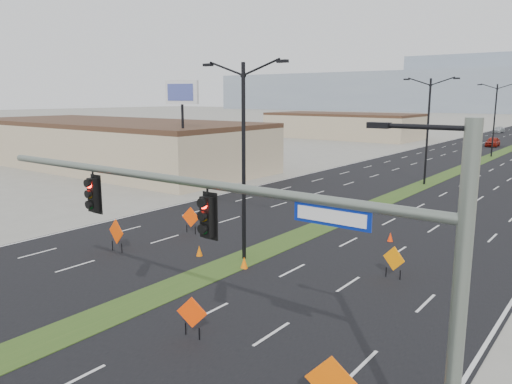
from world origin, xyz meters
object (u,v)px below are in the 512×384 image
Objects in this scene: construction_sign_4 at (331,383)px; cone_2 at (390,237)px; pole_sign_west at (182,100)px; construction_sign_5 at (394,260)px; car_left at (493,142)px; cone_0 at (244,263)px; construction_sign_1 at (116,233)px; cone_3 at (317,205)px; streetlight_0 at (244,156)px; construction_sign_2 at (191,218)px; signal_mast at (264,244)px; streetlight_1 at (428,128)px; construction_sign_3 at (192,314)px; cone_1 at (199,251)px; car_far at (499,130)px; streetlight_2 at (495,118)px.

cone_2 is (-5.12, 16.64, -0.81)m from construction_sign_4.
construction_sign_5 is at bearing -41.22° from pole_sign_west.
car_left reaches higher than cone_0.
construction_sign_1 is 3.05× the size of cone_3.
streetlight_0 is 6.00× the size of construction_sign_2.
car_left is at bearing 90.26° from cone_3.
streetlight_1 reaches higher than signal_mast.
signal_mast is 4.09m from construction_sign_4.
construction_sign_4 is (9.98, -37.00, -4.33)m from streetlight_1.
construction_sign_2 is at bearing 140.13° from signal_mast.
cone_0 is 9.64m from cone_2.
cone_3 is at bearing 103.07° from streetlight_0.
car_left reaches higher than cone_3.
construction_sign_4 reaches higher than construction_sign_5.
car_left reaches higher than construction_sign_3.
signal_mast reaches higher than construction_sign_3.
construction_sign_4 is at bearing -62.64° from construction_sign_5.
construction_sign_4 is 25.19m from cone_3.
construction_sign_2 is 7.31m from cone_0.
cone_3 reaches higher than cone_1.
construction_sign_3 reaches higher than cone_1.
cone_3 is (3.37, 15.83, -0.79)m from construction_sign_1.
construction_sign_2 is (-14.26, 11.91, -3.81)m from signal_mast.
car_far is (-9.52, 107.71, -4.76)m from streetlight_0.
construction_sign_2 is at bearing -104.51° from cone_3.
cone_1 is at bearing 111.42° from construction_sign_3.
car_far is (-9.52, 79.71, -4.76)m from streetlight_1.
construction_sign_1 is (-6.30, -59.21, -4.33)m from streetlight_2.
construction_sign_4 is at bearing -30.96° from construction_sign_3.
pole_sign_west reaches higher than signal_mast.
car_left is at bearing 112.20° from construction_sign_5.
pole_sign_west is at bearing -88.92° from car_far.
construction_sign_1 is 4.70m from cone_1.
streetlight_1 is 80.42m from car_far.
construction_sign_1 reaches higher than cone_3.
streetlight_0 and streetlight_1 have the same top height.
construction_sign_1 reaches higher than car_left.
construction_sign_1 is 15.60m from cone_2.
cone_2 is (-2.45, 5.69, -0.64)m from construction_sign_5.
construction_sign_2 is (-5.70, 1.91, -4.44)m from streetlight_0.
cone_2 is (7.07, 8.69, -0.01)m from cone_1.
streetlight_0 is 13.93m from cone_3.
signal_mast is at bearing -75.49° from car_far.
construction_sign_1 is at bearing 140.29° from construction_sign_4.
pole_sign_west is at bearing -111.87° from streetlight_2.
construction_sign_1 is 1.10× the size of construction_sign_2.
car_left is 2.55× the size of construction_sign_1.
cone_3 is at bearing 116.92° from signal_mast.
construction_sign_4 is 3.03× the size of cone_0.
streetlight_0 is at bearing -28.04° from construction_sign_2.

